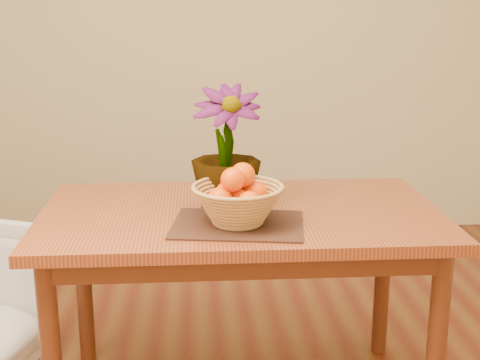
{
  "coord_description": "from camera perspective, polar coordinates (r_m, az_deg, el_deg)",
  "views": [
    {
      "loc": [
        -0.16,
        -1.94,
        1.46
      ],
      "look_at": [
        -0.01,
        0.16,
        0.9
      ],
      "focal_mm": 50.0,
      "sensor_mm": 36.0,
      "label": 1
    }
  ],
  "objects": [
    {
      "name": "wicker_basket",
      "position": [
        2.17,
        -0.19,
        -2.23
      ],
      "size": [
        0.3,
        0.3,
        0.12
      ],
      "color": "tan",
      "rests_on": "placemat"
    },
    {
      "name": "placemat",
      "position": [
        2.19,
        -0.19,
        -3.83
      ],
      "size": [
        0.47,
        0.38,
        0.01
      ],
      "primitive_type": "cube",
      "rotation": [
        0.0,
        0.0,
        -0.15
      ],
      "color": "#381D14",
      "rests_on": "table"
    },
    {
      "name": "table",
      "position": [
        2.38,
        0.07,
        -4.59
      ],
      "size": [
        1.4,
        0.8,
        0.75
      ],
      "color": "brown",
      "rests_on": "floor"
    },
    {
      "name": "wall_back",
      "position": [
        4.2,
        -1.84,
        13.4
      ],
      "size": [
        4.0,
        0.02,
        2.7
      ],
      "primitive_type": "cube",
      "color": "beige",
      "rests_on": "floor"
    },
    {
      "name": "orange_pile",
      "position": [
        2.16,
        -0.18,
        -0.95
      ],
      "size": [
        0.2,
        0.19,
        0.15
      ],
      "rotation": [
        0.0,
        0.0,
        -0.1
      ],
      "color": "#EA4303",
      "rests_on": "wicker_basket"
    },
    {
      "name": "potted_plant",
      "position": [
        2.32,
        -1.2,
        2.7
      ],
      "size": [
        0.24,
        0.24,
        0.43
      ],
      "primitive_type": "imported",
      "rotation": [
        0.0,
        0.0,
        -0.0
      ],
      "color": "#154814",
      "rests_on": "table"
    }
  ]
}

